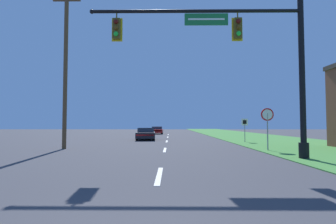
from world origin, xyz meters
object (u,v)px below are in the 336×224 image
Objects in this scene: car_ahead at (146,134)px; route_sign_post at (245,125)px; signal_mast at (248,56)px; stop_sign at (267,119)px; far_car at (157,130)px; utility_pole_near at (66,64)px.

car_ahead is 2.18× the size of route_sign_post.
stop_sign is at bearing 59.25° from signal_mast.
signal_mast is 2.21× the size of far_car.
utility_pole_near is at bearing -113.40° from car_ahead.
stop_sign is 7.36m from route_sign_post.
signal_mast is at bearing -104.84° from route_sign_post.
route_sign_post is (8.70, -19.90, 0.92)m from far_car.
far_car is at bearing 106.37° from stop_sign.
stop_sign is (2.22, 3.73, -2.85)m from signal_mast.
stop_sign is (8.31, -10.96, 1.26)m from car_ahead.
stop_sign is (7.99, -27.22, 1.26)m from far_car.
far_car is at bearing 88.87° from car_ahead.
car_ahead is 9.77m from route_sign_post.
stop_sign reaches higher than car_ahead.
signal_mast reaches higher than car_ahead.
signal_mast is at bearing -79.43° from far_car.
stop_sign is 13.16m from utility_pole_near.
utility_pole_near is (-4.30, -9.94, 4.87)m from car_ahead.
signal_mast is 0.95× the size of utility_pole_near.
route_sign_post is at bearing -66.39° from far_car.
route_sign_post is (2.93, 11.05, -3.19)m from signal_mast.
car_ahead is 0.42× the size of utility_pole_near.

